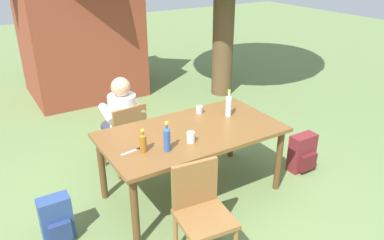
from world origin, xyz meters
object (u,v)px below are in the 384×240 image
Objects in this scene: chair_near_left at (201,208)px; dining_table at (192,138)px; bottle_amber at (143,142)px; table_knife at (135,150)px; bottle_clear at (229,105)px; person_in_white_shirt at (121,118)px; chair_far_left at (126,134)px; bottle_blue at (167,138)px; cup_glass at (191,137)px; backpack_by_near_side at (57,220)px; backpack_by_far_side at (303,153)px; cup_steel at (199,110)px; brick_kiosk at (78,17)px.

dining_table is at bearing 63.03° from chair_near_left.
bottle_amber is 0.13m from table_knife.
person_in_white_shirt is at bearing 139.81° from bottle_clear.
bottle_blue is (-0.00, -1.04, 0.41)m from chair_far_left.
chair_near_left is 0.74m from cup_glass.
backpack_by_near_side is (-1.30, 0.24, -0.61)m from cup_glass.
person_in_white_shirt reaches higher than bottle_blue.
backpack_by_far_side is (0.85, -0.39, -0.68)m from bottle_clear.
person_in_white_shirt is at bearing 41.05° from backpack_by_near_side.
cup_steel is at bearing 10.22° from backpack_by_near_side.
chair_near_left is 3.62× the size of table_knife.
chair_far_left is at bearing 104.83° from cup_glass.
chair_near_left is (0.00, -1.62, 0.00)m from chair_far_left.
dining_table is 0.48m from cup_steel.
bottle_blue is 4.09m from brick_kiosk.
bottle_amber is at bearing -100.24° from person_in_white_shirt.
bottle_blue is at bearing -90.26° from chair_far_left.
chair_far_left reaches higher than table_knife.
backpack_by_near_side is (-1.02, -0.89, -0.44)m from person_in_white_shirt.
brick_kiosk is at bearing 108.79° from backpack_by_far_side.
bottle_clear reaches higher than backpack_by_near_side.
bottle_clear is (0.96, 0.34, 0.01)m from bottle_blue.
bottle_blue is 0.65× the size of backpack_by_near_side.
bottle_amber is (-0.19, -1.05, 0.21)m from person_in_white_shirt.
dining_table is at bearing -65.38° from person_in_white_shirt.
backpack_by_far_side is 0.18× the size of brick_kiosk.
dining_table reaches higher than backpack_by_far_side.
backpack_by_near_side is at bearing 171.99° from table_knife.
chair_far_left is 2.13m from backpack_by_far_side.
table_knife is (-0.99, -0.42, -0.04)m from cup_steel.
cup_steel is (0.72, -0.46, 0.32)m from chair_far_left.
cup_glass reaches higher than chair_near_left.
backpack_by_near_side is at bearing -177.84° from bottle_clear.
chair_far_left reaches higher than backpack_by_far_side.
bottle_amber is 0.94× the size of table_knife.
backpack_by_near_side is at bearing 178.81° from dining_table.
backpack_by_far_side is at bearing -5.84° from table_knife.
dining_table is at bearing 12.60° from bottle_amber.
dining_table is 0.93m from chair_near_left.
chair_far_left reaches higher than dining_table.
brick_kiosk is (0.61, 3.94, 0.51)m from bottle_amber.
bottle_blue is at bearing 178.32° from backpack_by_far_side.
table_knife is at bearing 166.21° from cup_glass.
bottle_amber is 2.78× the size of cup_steel.
dining_table is at bearing 6.56° from table_knife.
bottle_amber is 1.04m from cup_steel.
chair_near_left is 1.40m from cup_steel.
bottle_amber is 0.49× the size of backpack_by_far_side.
cup_glass is 0.04× the size of brick_kiosk.
cup_steel is at bearing -38.01° from person_in_white_shirt.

